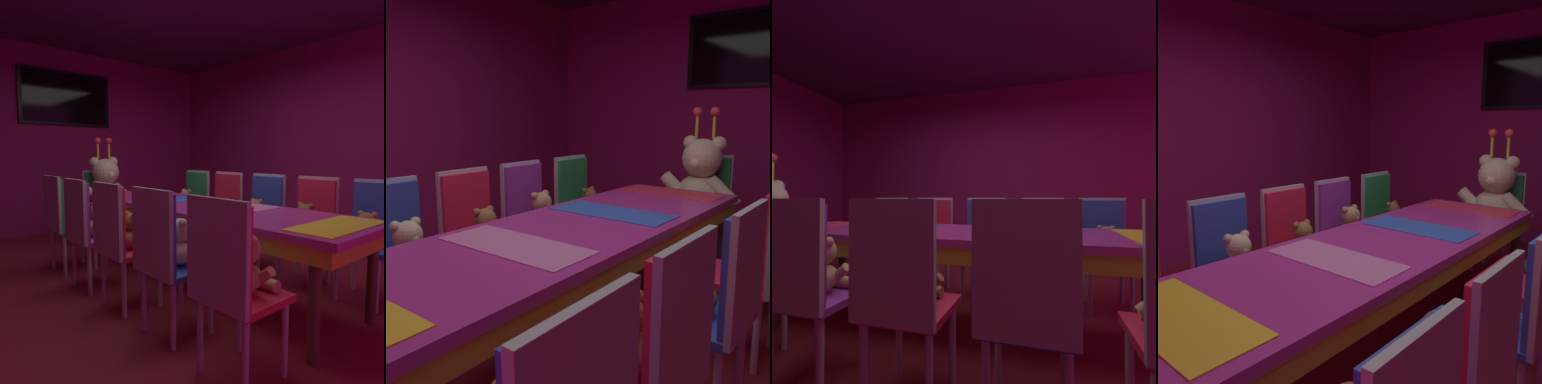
# 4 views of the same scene
# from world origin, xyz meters

# --- Properties ---
(ground_plane) EXTENTS (7.90, 7.90, 0.00)m
(ground_plane) POSITION_xyz_m (0.00, 0.00, 0.00)
(ground_plane) COLOR maroon
(wall_back) EXTENTS (5.20, 0.12, 2.80)m
(wall_back) POSITION_xyz_m (0.00, 3.20, 1.40)
(wall_back) COLOR #8C1959
(wall_back) RESTS_ON ground_plane
(banquet_table) EXTENTS (0.90, 3.00, 0.75)m
(banquet_table) POSITION_xyz_m (0.00, 0.00, 0.66)
(banquet_table) COLOR #B22D8C
(banquet_table) RESTS_ON ground_plane
(chair_left_1) EXTENTS (0.42, 0.41, 0.98)m
(chair_left_1) POSITION_xyz_m (-0.86, -0.55, 0.60)
(chair_left_1) COLOR #2D47B2
(chair_left_1) RESTS_ON ground_plane
(teddy_left_1) EXTENTS (0.27, 0.34, 0.32)m
(teddy_left_1) POSITION_xyz_m (-0.71, -0.55, 0.60)
(teddy_left_1) COLOR beige
(teddy_left_1) RESTS_ON chair_left_1
(chair_left_2) EXTENTS (0.42, 0.41, 0.98)m
(chair_left_2) POSITION_xyz_m (-0.87, 0.01, 0.60)
(chair_left_2) COLOR red
(chair_left_2) RESTS_ON ground_plane
(teddy_left_2) EXTENTS (0.24, 0.31, 0.29)m
(teddy_left_2) POSITION_xyz_m (-0.73, 0.01, 0.58)
(teddy_left_2) COLOR olive
(teddy_left_2) RESTS_ON chair_left_2
(chair_left_3) EXTENTS (0.42, 0.41, 0.98)m
(chair_left_3) POSITION_xyz_m (-0.88, 0.57, 0.60)
(chair_left_3) COLOR purple
(chair_left_3) RESTS_ON ground_plane
(teddy_left_3) EXTENTS (0.26, 0.33, 0.32)m
(teddy_left_3) POSITION_xyz_m (-0.73, 0.57, 0.59)
(teddy_left_3) COLOR tan
(teddy_left_3) RESTS_ON chair_left_3
(chair_left_4) EXTENTS (0.42, 0.41, 0.98)m
(chair_left_4) POSITION_xyz_m (-0.86, 1.18, 0.60)
(chair_left_4) COLOR #268C4C
(chair_left_4) RESTS_ON ground_plane
(teddy_left_4) EXTENTS (0.22, 0.28, 0.27)m
(teddy_left_4) POSITION_xyz_m (-0.72, 1.18, 0.57)
(teddy_left_4) COLOR brown
(teddy_left_4) RESTS_ON chair_left_4
(chair_right_1) EXTENTS (0.42, 0.41, 0.98)m
(chair_right_1) POSITION_xyz_m (0.86, -0.60, 0.60)
(chair_right_1) COLOR red
(chair_right_1) RESTS_ON ground_plane
(teddy_right_1) EXTENTS (0.24, 0.31, 0.29)m
(teddy_right_1) POSITION_xyz_m (0.71, -0.60, 0.58)
(teddy_right_1) COLOR brown
(teddy_right_1) RESTS_ON chair_right_1
(chair_right_2) EXTENTS (0.42, 0.41, 0.98)m
(chair_right_2) POSITION_xyz_m (0.87, -0.02, 0.60)
(chair_right_2) COLOR #2D47B2
(chair_right_2) RESTS_ON ground_plane
(teddy_right_2) EXTENTS (0.23, 0.29, 0.28)m
(teddy_right_2) POSITION_xyz_m (0.73, -0.02, 0.58)
(teddy_right_2) COLOR olive
(teddy_right_2) RESTS_ON chair_right_2
(chair_right_3) EXTENTS (0.42, 0.41, 0.98)m
(chair_right_3) POSITION_xyz_m (0.87, 0.57, 0.60)
(chair_right_3) COLOR red
(chair_right_3) RESTS_ON ground_plane
(teddy_right_4) EXTENTS (0.24, 0.31, 0.30)m
(teddy_right_4) POSITION_xyz_m (0.73, 1.13, 0.59)
(teddy_right_4) COLOR #9E7247
(teddy_right_4) RESTS_ON chair_right_4
(throne_chair) EXTENTS (0.41, 0.42, 0.98)m
(throne_chair) POSITION_xyz_m (0.00, 2.04, 0.60)
(throne_chair) COLOR #268C4C
(throne_chair) RESTS_ON ground_plane
(king_teddy_bear) EXTENTS (0.74, 0.58, 0.95)m
(king_teddy_bear) POSITION_xyz_m (0.00, 1.87, 0.76)
(king_teddy_bear) COLOR beige
(king_teddy_bear) RESTS_ON throne_chair
(wall_tv) EXTENTS (1.40, 0.06, 0.81)m
(wall_tv) POSITION_xyz_m (0.00, 3.11, 2.05)
(wall_tv) COLOR black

